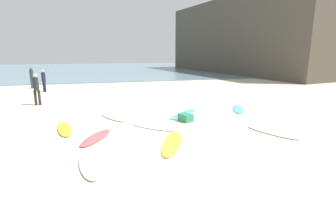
{
  "coord_description": "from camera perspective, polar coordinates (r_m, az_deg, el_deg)",
  "views": [
    {
      "loc": [
        -2.76,
        -6.61,
        2.91
      ],
      "look_at": [
        0.13,
        4.21,
        0.3
      ],
      "focal_mm": 27.82,
      "sensor_mm": 36.0,
      "label": 1
    }
  ],
  "objects": [
    {
      "name": "beachgoer_far",
      "position": [
        21.22,
        -25.59,
        6.4
      ],
      "size": [
        0.39,
        0.39,
        1.62
      ],
      "rotation": [
        0.0,
        0.0,
        2.14
      ],
      "color": "#191E33",
      "rests_on": "ground_plane"
    },
    {
      "name": "beachgoer_near",
      "position": [
        23.7,
        -27.69,
        6.88
      ],
      "size": [
        0.38,
        0.38,
        1.69
      ],
      "rotation": [
        0.0,
        0.0,
        4.21
      ],
      "color": "#1E3342",
      "rests_on": "ground_plane"
    },
    {
      "name": "surfboard_8",
      "position": [
        13.85,
        15.11,
        0.66
      ],
      "size": [
        1.44,
        2.2,
        0.06
      ],
      "primitive_type": "ellipsoid",
      "rotation": [
        0.0,
        0.0,
        -0.46
      ],
      "color": "#53A1E3",
      "rests_on": "ground_plane"
    },
    {
      "name": "surfboard_3",
      "position": [
        10.28,
        21.87,
        -4.11
      ],
      "size": [
        1.32,
        2.14,
        0.07
      ],
      "primitive_type": "ellipsoid",
      "rotation": [
        0.0,
        0.0,
        0.39
      ],
      "color": "silver",
      "rests_on": "ground_plane"
    },
    {
      "name": "surfboard_1",
      "position": [
        10.65,
        -21.79,
        -3.47
      ],
      "size": [
        0.86,
        2.13,
        0.08
      ],
      "primitive_type": "ellipsoid",
      "rotation": [
        0.0,
        0.0,
        0.18
      ],
      "color": "orange",
      "rests_on": "ground_plane"
    },
    {
      "name": "surfboard_0",
      "position": [
        12.33,
        3.44,
        -0.4
      ],
      "size": [
        2.09,
        2.11,
        0.06
      ],
      "primitive_type": "ellipsoid",
      "rotation": [
        0.0,
        0.0,
        -0.78
      ],
      "color": "#4A99D6",
      "rests_on": "ground_plane"
    },
    {
      "name": "beach_cooler",
      "position": [
        11.1,
        3.89,
        -1.25
      ],
      "size": [
        0.6,
        0.68,
        0.32
      ],
      "primitive_type": "cube",
      "rotation": [
        0.0,
        0.0,
        1.96
      ],
      "color": "#287F51",
      "rests_on": "ground_plane"
    },
    {
      "name": "surfboard_2",
      "position": [
        10.2,
        -2.9,
        -3.29
      ],
      "size": [
        1.96,
        1.89,
        0.06
      ],
      "primitive_type": "ellipsoid",
      "rotation": [
        0.0,
        0.0,
        3.96
      ],
      "color": "white",
      "rests_on": "ground_plane"
    },
    {
      "name": "surfboard_6",
      "position": [
        9.29,
        -15.49,
        -5.37
      ],
      "size": [
        1.34,
        1.95,
        0.08
      ],
      "primitive_type": "ellipsoid",
      "rotation": [
        0.0,
        0.0,
        2.67
      ],
      "color": "#D85158",
      "rests_on": "ground_plane"
    },
    {
      "name": "surfboard_5",
      "position": [
        11.95,
        -11.83,
        -1.07
      ],
      "size": [
        1.39,
        2.07,
        0.08
      ],
      "primitive_type": "ellipsoid",
      "rotation": [
        0.0,
        0.0,
        3.58
      ],
      "color": "#F4DFC6",
      "rests_on": "ground_plane"
    },
    {
      "name": "coastal_headland",
      "position": [
        44.84,
        25.74,
        14.25
      ],
      "size": [
        30.87,
        30.3,
        9.52
      ],
      "primitive_type": "cube",
      "rotation": [
        0.0,
        0.0,
        0.18
      ],
      "color": "#474238",
      "rests_on": "ground_plane"
    },
    {
      "name": "beachgoer_mid",
      "position": [
        16.02,
        -26.89,
        4.76
      ],
      "size": [
        0.34,
        0.29,
        1.74
      ],
      "rotation": [
        0.0,
        0.0,
        0.05
      ],
      "color": "black",
      "rests_on": "ground_plane"
    },
    {
      "name": "ground_plane",
      "position": [
        7.73,
        7.23,
        -9.1
      ],
      "size": [
        120.0,
        120.0,
        0.0
      ],
      "primitive_type": "plane",
      "color": "beige"
    },
    {
      "name": "surfboard_4",
      "position": [
        8.46,
        0.9,
        -6.74
      ],
      "size": [
        1.5,
        2.54,
        0.07
      ],
      "primitive_type": "ellipsoid",
      "rotation": [
        0.0,
        0.0,
        2.74
      ],
      "color": "yellow",
      "rests_on": "ground_plane"
    },
    {
      "name": "ocean_water",
      "position": [
        45.43,
        -11.58,
        9.25
      ],
      "size": [
        120.0,
        40.0,
        0.08
      ],
      "primitive_type": "cube",
      "color": "slate",
      "rests_on": "ground_plane"
    },
    {
      "name": "surfboard_7",
      "position": [
        7.25,
        -16.8,
        -10.77
      ],
      "size": [
        0.74,
        2.07,
        0.08
      ],
      "primitive_type": "ellipsoid",
      "rotation": [
        0.0,
        0.0,
        0.11
      ],
      "color": "silver",
      "rests_on": "ground_plane"
    }
  ]
}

